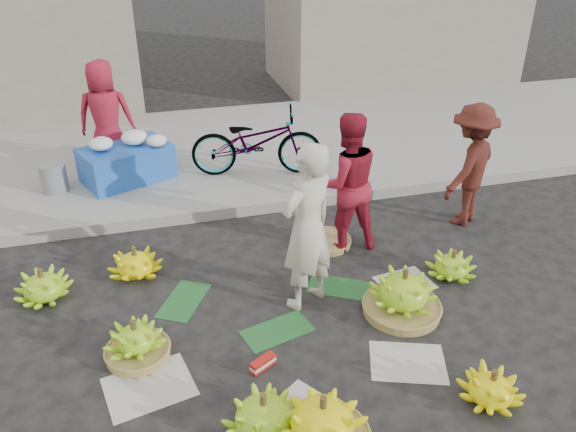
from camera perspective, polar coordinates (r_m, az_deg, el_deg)
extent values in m
plane|color=black|center=(5.55, -0.59, -10.15)|extent=(80.00, 80.00, 0.00)
cube|color=gray|center=(7.31, -4.97, 0.86)|extent=(40.00, 0.25, 0.15)
cube|color=gray|center=(9.21, -7.44, 6.68)|extent=(40.00, 4.00, 0.12)
cylinder|color=olive|center=(5.26, -14.99, -13.26)|extent=(0.55, 0.55, 0.09)
cylinder|color=#44341B|center=(5.08, -15.41, -10.78)|extent=(0.05, 0.05, 0.12)
cylinder|color=#44341B|center=(4.33, -2.52, -18.25)|extent=(0.05, 0.05, 0.12)
cylinder|color=#44341B|center=(4.17, 3.60, -18.50)|extent=(0.05, 0.05, 0.12)
cylinder|color=#44341B|center=(4.86, 20.21, -15.08)|extent=(0.05, 0.05, 0.12)
cylinder|color=olive|center=(5.68, 11.46, -9.18)|extent=(0.75, 0.75, 0.09)
cylinder|color=#44341B|center=(5.45, 11.86, -5.88)|extent=(0.05, 0.05, 0.12)
cylinder|color=#44341B|center=(6.21, 16.51, -3.84)|extent=(0.05, 0.05, 0.12)
cylinder|color=#44341B|center=(6.13, -23.84, -5.43)|extent=(0.05, 0.05, 0.12)
cylinder|color=#44341B|center=(6.17, -15.38, -3.60)|extent=(0.05, 0.05, 0.12)
cylinder|color=olive|center=(6.64, 3.87, -2.63)|extent=(0.66, 0.66, 0.07)
cube|color=#B41B13|center=(4.99, -2.57, -14.71)|extent=(0.25, 0.19, 0.10)
imported|color=beige|center=(5.27, 1.97, -1.23)|extent=(0.74, 0.66, 1.71)
imported|color=#AB1A2B|center=(6.28, 5.91, 3.39)|extent=(0.79, 0.62, 1.62)
imported|color=maroon|center=(7.14, 17.97, 4.90)|extent=(1.13, 1.03, 1.53)
cube|color=blue|center=(8.18, -16.06, 5.19)|extent=(1.37, 1.14, 0.49)
ellipsoid|color=white|center=(8.03, -18.46, 6.94)|extent=(0.31, 0.31, 0.17)
ellipsoid|color=white|center=(8.10, -15.35, 7.67)|extent=(0.35, 0.35, 0.19)
ellipsoid|color=white|center=(7.97, -13.19, 7.43)|extent=(0.27, 0.27, 0.15)
cylinder|color=slate|center=(8.18, -22.71, 3.62)|extent=(0.34, 0.34, 0.39)
imported|color=#AB1A2B|center=(8.42, -18.01, 9.58)|extent=(0.84, 0.61, 1.59)
imported|color=gray|center=(7.98, -3.20, 7.55)|extent=(0.99, 1.93, 0.97)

